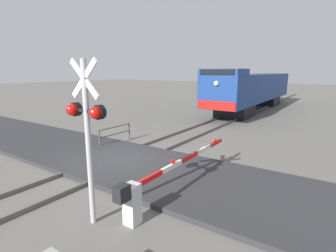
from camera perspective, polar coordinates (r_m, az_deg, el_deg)
The scene contains 8 objects.
ground_plane at distance 11.46m, azimuth -10.47°, elevation -7.84°, with size 160.00×160.00×0.00m, color #605E59.
rail_track_left at distance 11.93m, azimuth -12.96°, elevation -6.78°, with size 0.08×80.00×0.15m, color #59544C.
rail_track_right at distance 10.97m, azimuth -7.79°, elevation -8.25°, with size 0.08×80.00×0.15m, color #59544C.
road_surface at distance 11.44m, azimuth -10.49°, elevation -7.46°, with size 36.00×4.56×0.16m, color #2D2D30.
locomotive at distance 27.26m, azimuth 17.98°, elevation 7.74°, with size 3.05×18.07×3.99m.
crossing_signal at distance 6.53m, azimuth -17.30°, elevation 0.28°, with size 1.18×0.33×4.14m.
crossing_gate at distance 7.42m, azimuth -3.43°, elevation -12.66°, with size 0.36×6.07×1.20m.
guard_railing at distance 14.29m, azimuth -11.44°, elevation -1.37°, with size 0.08×2.27×0.95m.
Camera 1 is at (7.67, -7.61, 3.83)m, focal length 28.00 mm.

